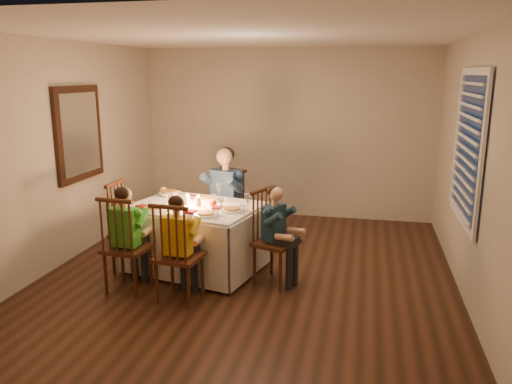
% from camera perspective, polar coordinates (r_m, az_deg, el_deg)
% --- Properties ---
extents(ground, '(5.00, 5.00, 0.00)m').
position_cam_1_polar(ground, '(5.76, -0.69, -9.23)').
color(ground, black).
rests_on(ground, ground).
extents(wall_left, '(0.02, 5.00, 2.60)m').
position_cam_1_polar(wall_left, '(6.30, -21.12, 4.14)').
color(wall_left, '#BCB1A1').
rests_on(wall_left, ground).
extents(wall_right, '(0.02, 5.00, 2.60)m').
position_cam_1_polar(wall_right, '(5.35, 23.46, 2.42)').
color(wall_right, '#BCB1A1').
rests_on(wall_right, ground).
extents(wall_back, '(4.50, 0.02, 2.60)m').
position_cam_1_polar(wall_back, '(7.82, 3.54, 6.65)').
color(wall_back, '#BCB1A1').
rests_on(wall_back, ground).
extents(ceiling, '(5.00, 5.00, 0.00)m').
position_cam_1_polar(ceiling, '(5.33, -0.77, 17.53)').
color(ceiling, white).
rests_on(ceiling, wall_back).
extents(dining_table, '(1.65, 1.34, 0.73)m').
position_cam_1_polar(dining_table, '(5.76, -6.97, -3.61)').
color(dining_table, silver).
rests_on(dining_table, ground).
extents(chair_adult, '(0.54, 0.53, 1.03)m').
position_cam_1_polar(chair_adult, '(6.57, -3.46, -6.35)').
color(chair_adult, '#36190E').
rests_on(chair_adult, ground).
extents(chair_near_left, '(0.45, 0.43, 1.03)m').
position_cam_1_polar(chair_near_left, '(5.52, -14.22, -10.72)').
color(chair_near_left, '#36190E').
rests_on(chair_near_left, ground).
extents(chair_near_right, '(0.46, 0.44, 1.03)m').
position_cam_1_polar(chair_near_right, '(5.19, -8.60, -12.06)').
color(chair_near_right, '#36190E').
rests_on(chair_near_right, ground).
extents(chair_end, '(0.53, 0.54, 1.03)m').
position_cam_1_polar(chair_end, '(5.52, 2.25, -10.29)').
color(chair_end, '#36190E').
rests_on(chair_end, ground).
extents(chair_extra, '(0.41, 0.43, 1.05)m').
position_cam_1_polar(chair_extra, '(5.99, -13.67, -8.70)').
color(chair_extra, '#36190E').
rests_on(chair_extra, ground).
extents(adult, '(0.62, 0.60, 1.32)m').
position_cam_1_polar(adult, '(6.57, -3.46, -6.35)').
color(adult, navy).
rests_on(adult, ground).
extents(child_green, '(0.40, 0.38, 1.12)m').
position_cam_1_polar(child_green, '(5.52, -14.22, -10.72)').
color(child_green, green).
rests_on(child_green, ground).
extents(child_yellow, '(0.39, 0.37, 1.09)m').
position_cam_1_polar(child_yellow, '(5.19, -8.60, -12.06)').
color(child_yellow, gold).
rests_on(child_yellow, ground).
extents(child_teal, '(0.43, 0.45, 1.07)m').
position_cam_1_polar(child_teal, '(5.52, 2.25, -10.29)').
color(child_teal, '#1B3443').
rests_on(child_teal, ground).
extents(setting_adult, '(0.31, 0.31, 0.02)m').
position_cam_1_polar(setting_adult, '(5.95, -5.91, -0.77)').
color(setting_adult, white).
rests_on(setting_adult, dining_table).
extents(setting_green, '(0.31, 0.31, 0.02)m').
position_cam_1_polar(setting_green, '(5.60, -11.45, -1.88)').
color(setting_green, white).
rests_on(setting_green, dining_table).
extents(setting_yellow, '(0.31, 0.31, 0.02)m').
position_cam_1_polar(setting_yellow, '(5.29, -5.74, -2.56)').
color(setting_yellow, white).
rests_on(setting_yellow, dining_table).
extents(setting_teal, '(0.31, 0.31, 0.02)m').
position_cam_1_polar(setting_teal, '(5.44, -2.78, -2.07)').
color(setting_teal, white).
rests_on(setting_teal, dining_table).
extents(candle_left, '(0.06, 0.06, 0.10)m').
position_cam_1_polar(candle_left, '(5.74, -7.84, -0.94)').
color(candle_left, silver).
rests_on(candle_left, dining_table).
extents(candle_right, '(0.06, 0.06, 0.10)m').
position_cam_1_polar(candle_right, '(5.66, -6.58, -1.10)').
color(candle_right, silver).
rests_on(candle_right, dining_table).
extents(squash, '(0.09, 0.09, 0.09)m').
position_cam_1_polar(squash, '(6.28, -10.52, 0.17)').
color(squash, gold).
rests_on(squash, dining_table).
extents(orange_fruit, '(0.08, 0.08, 0.08)m').
position_cam_1_polar(orange_fruit, '(5.63, -4.90, -1.26)').
color(orange_fruit, '#E34C13').
rests_on(orange_fruit, dining_table).
extents(serving_bowl, '(0.28, 0.28, 0.06)m').
position_cam_1_polar(serving_bowl, '(6.16, -9.87, -0.23)').
color(serving_bowl, white).
rests_on(serving_bowl, dining_table).
extents(wall_mirror, '(0.06, 0.95, 1.15)m').
position_cam_1_polar(wall_mirror, '(6.51, -19.57, 6.31)').
color(wall_mirror, black).
rests_on(wall_mirror, wall_left).
extents(window_blinds, '(0.07, 1.34, 1.54)m').
position_cam_1_polar(window_blinds, '(5.41, 23.01, 4.73)').
color(window_blinds, '#0D1934').
rests_on(window_blinds, wall_right).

